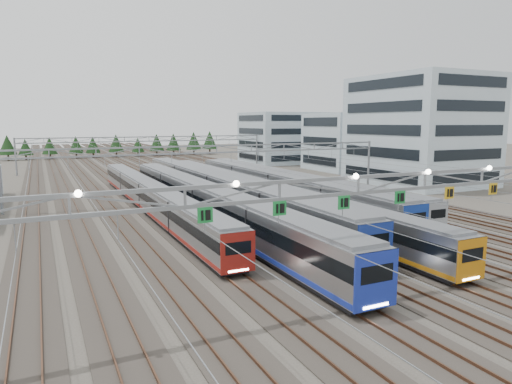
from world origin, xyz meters
name	(u,v)px	position (x,y,z in m)	size (l,w,h in m)	color
ground	(419,283)	(0.00, 0.00, 0.00)	(400.00, 400.00, 0.00)	#47423A
track_bed	(137,159)	(0.00, 100.00, 1.49)	(54.00, 260.00, 5.42)	#2D2823
train_a	(150,196)	(-11.25, 34.20, 2.00)	(2.69, 56.65, 3.50)	black
train_b	(206,201)	(-6.75, 25.85, 2.26)	(3.09, 58.63, 4.03)	black
train_c	(218,189)	(-2.25, 33.68, 2.31)	(3.16, 63.38, 4.13)	black
train_d	(255,192)	(2.25, 31.54, 2.00)	(2.69, 67.92, 3.50)	black
train_e	(277,186)	(6.75, 33.81, 2.19)	(2.98, 53.22, 3.88)	black
train_f	(289,182)	(11.25, 38.20, 1.96)	(2.64, 58.66, 3.43)	black
gantry_near	(426,184)	(-0.05, -0.12, 7.09)	(56.36, 0.61, 8.08)	gray
gantry_mid	(217,155)	(0.00, 40.00, 6.39)	(56.36, 0.36, 8.00)	gray
gantry_far	(149,143)	(0.00, 85.00, 6.39)	(56.36, 0.36, 8.00)	gray
depot_bldg_south	(419,131)	(39.23, 39.97, 9.69)	(18.00, 22.00, 19.39)	#ADC4CF
depot_bldg_mid	(344,142)	(41.55, 65.59, 6.63)	(14.00, 16.00, 13.26)	#ADC4CF
depot_bldg_north	(286,138)	(39.44, 89.79, 6.92)	(22.00, 18.00, 13.84)	#ADC4CF
treeline	(95,144)	(-7.20, 130.10, 4.23)	(81.20, 5.60, 7.02)	#332114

